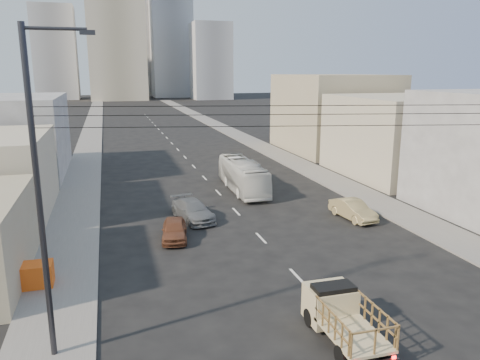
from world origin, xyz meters
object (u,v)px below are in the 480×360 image
sedan_tan (353,210)px  streetlamp_left (41,190)px  city_bus (243,175)px  crate_stack (34,275)px  flatbed_pickup (343,313)px  sedan_brown (174,230)px  sedan_grey (193,210)px

sedan_tan → streetlamp_left: bearing=-154.5°
city_bus → sedan_tan: 11.48m
streetlamp_left → crate_stack: size_ratio=6.67×
streetlamp_left → crate_stack: bearing=104.2°
flatbed_pickup → streetlamp_left: size_ratio=0.37×
sedan_brown → sedan_tan: 13.04m
sedan_brown → sedan_grey: 4.15m
city_bus → sedan_brown: size_ratio=2.58×
streetlamp_left → crate_stack: (-1.61, 6.33, -5.75)m
streetlamp_left → sedan_tan: bearing=32.2°
sedan_tan → streetlamp_left: 23.23m
sedan_brown → city_bus: bearing=63.3°
city_bus → crate_stack: (-15.30, -15.80, -0.69)m
sedan_brown → sedan_tan: sedan_tan is taller
flatbed_pickup → crate_stack: size_ratio=2.45×
city_bus → sedan_tan: bearing=-60.8°
flatbed_pickup → streetlamp_left: 12.24m
sedan_tan → streetlamp_left: streetlamp_left is taller
city_bus → sedan_grey: (-5.82, -7.16, -0.68)m
sedan_brown → streetlamp_left: bearing=-109.5°
flatbed_pickup → sedan_grey: (-2.99, 16.81, -0.39)m
crate_stack → flatbed_pickup: bearing=-33.2°
flatbed_pickup → city_bus: bearing=83.3°
streetlamp_left → crate_stack: streetlamp_left is taller
sedan_grey → sedan_brown: bearing=-128.7°
flatbed_pickup → sedan_brown: (-4.85, 13.10, -0.44)m
flatbed_pickup → sedan_brown: flatbed_pickup is taller
sedan_grey → crate_stack: 12.83m
sedan_tan → flatbed_pickup: bearing=-127.3°
sedan_grey → streetlamp_left: streetlamp_left is taller
sedan_grey → city_bus: bearing=38.9°
sedan_grey → crate_stack: size_ratio=2.69×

